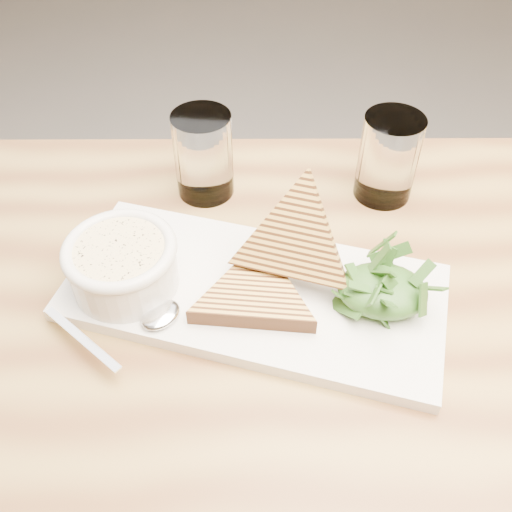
# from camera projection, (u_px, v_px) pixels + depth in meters

# --- Properties ---
(table_top) EXTENTS (1.17, 0.85, 0.04)m
(table_top) POSITION_uv_depth(u_px,v_px,m) (282.00, 331.00, 0.67)
(table_top) COLOR olive
(table_top) RESTS_ON ground
(table_leg_bl) EXTENTS (0.06, 0.06, 0.71)m
(table_leg_bl) POSITION_uv_depth(u_px,v_px,m) (54.00, 296.00, 1.19)
(table_leg_bl) COLOR olive
(table_leg_bl) RESTS_ON ground
(platter) EXTENTS (0.47, 0.27, 0.02)m
(platter) POSITION_uv_depth(u_px,v_px,m) (254.00, 292.00, 0.67)
(platter) COLOR white
(platter) RESTS_ON table_top
(soup_bowl) EXTENTS (0.12, 0.12, 0.05)m
(soup_bowl) POSITION_uv_depth(u_px,v_px,m) (124.00, 269.00, 0.66)
(soup_bowl) COLOR white
(soup_bowl) RESTS_ON platter
(soup) EXTENTS (0.10, 0.10, 0.01)m
(soup) POSITION_uv_depth(u_px,v_px,m) (119.00, 251.00, 0.63)
(soup) COLOR beige
(soup) RESTS_ON soup_bowl
(bowl_rim) EXTENTS (0.13, 0.13, 0.01)m
(bowl_rim) POSITION_uv_depth(u_px,v_px,m) (119.00, 249.00, 0.63)
(bowl_rim) COLOR white
(bowl_rim) RESTS_ON soup_bowl
(sandwich_flat) EXTENTS (0.17, 0.17, 0.02)m
(sandwich_flat) POSITION_uv_depth(u_px,v_px,m) (255.00, 294.00, 0.65)
(sandwich_flat) COLOR gold
(sandwich_flat) RESTS_ON platter
(sandwich_lean) EXTENTS (0.19, 0.20, 0.19)m
(sandwich_lean) POSITION_uv_depth(u_px,v_px,m) (295.00, 241.00, 0.65)
(sandwich_lean) COLOR gold
(sandwich_lean) RESTS_ON sandwich_flat
(salad_base) EXTENTS (0.10, 0.08, 0.04)m
(salad_base) POSITION_uv_depth(u_px,v_px,m) (382.00, 291.00, 0.64)
(salad_base) COLOR #1A4716
(salad_base) RESTS_ON platter
(arugula_pile) EXTENTS (0.11, 0.10, 0.05)m
(arugula_pile) POSITION_uv_depth(u_px,v_px,m) (384.00, 286.00, 0.63)
(arugula_pile) COLOR #3E6223
(arugula_pile) RESTS_ON platter
(spoon_bowl) EXTENTS (0.06, 0.06, 0.01)m
(spoon_bowl) POSITION_uv_depth(u_px,v_px,m) (161.00, 315.00, 0.63)
(spoon_bowl) COLOR silver
(spoon_bowl) RESTS_ON platter
(spoon_handle) EXTENTS (0.11, 0.08, 0.00)m
(spoon_handle) POSITION_uv_depth(u_px,v_px,m) (82.00, 339.00, 0.61)
(spoon_handle) COLOR silver
(spoon_handle) RESTS_ON platter
(glass_near) EXTENTS (0.08, 0.08, 0.12)m
(glass_near) POSITION_uv_depth(u_px,v_px,m) (204.00, 155.00, 0.77)
(glass_near) COLOR white
(glass_near) RESTS_ON table_top
(glass_far) EXTENTS (0.08, 0.08, 0.12)m
(glass_far) POSITION_uv_depth(u_px,v_px,m) (388.00, 158.00, 0.77)
(glass_far) COLOR white
(glass_far) RESTS_ON table_top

